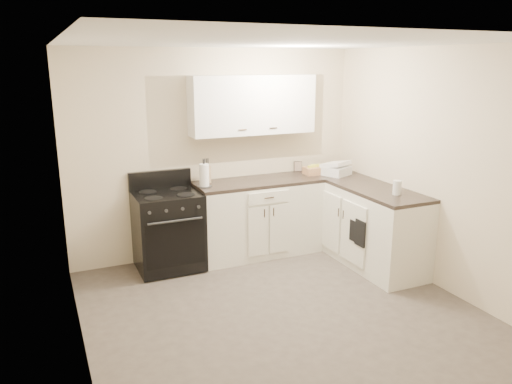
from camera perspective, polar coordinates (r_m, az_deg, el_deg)
name	(u,v)px	position (r m, az deg, el deg)	size (l,w,h in m)	color
floor	(281,312)	(4.96, 2.92, -13.49)	(3.60, 3.60, 0.00)	#473F38
ceiling	(285,42)	(4.38, 3.36, 16.75)	(3.60, 3.60, 0.00)	white
wall_back	(216,154)	(6.13, -4.58, 4.37)	(3.60, 3.60, 0.00)	beige
wall_right	(436,169)	(5.55, 19.92, 2.46)	(3.60, 3.60, 0.00)	beige
wall_left	(72,209)	(4.04, -20.24, -1.87)	(3.60, 3.60, 0.00)	beige
wall_front	(423,254)	(3.09, 18.59, -6.72)	(3.60, 3.60, 0.00)	beige
base_cabinets_back	(258,219)	(6.21, 0.21, -3.07)	(1.55, 0.60, 0.90)	silver
base_cabinets_right	(360,223)	(6.19, 11.85, -3.44)	(0.60, 1.90, 0.90)	silver
countertop_back	(258,182)	(6.08, 0.21, 1.16)	(1.55, 0.60, 0.04)	black
countertop_right	(363,185)	(6.06, 12.08, 0.79)	(0.60, 1.90, 0.04)	black
upper_cabinets	(253,105)	(6.07, -0.37, 9.94)	(1.55, 0.30, 0.70)	white
stove	(168,231)	(5.83, -9.99, -4.38)	(0.73, 0.63, 0.89)	black
knife_block	(206,175)	(5.95, -5.74, 2.00)	(0.09, 0.08, 0.21)	tan
paper_towel	(204,175)	(5.77, -5.94, 1.89)	(0.11, 0.11, 0.27)	white
picture_frame	(298,166)	(6.59, 4.80, 2.94)	(0.11, 0.01, 0.13)	black
wicker_basket	(315,171)	(6.45, 6.76, 2.45)	(0.28, 0.18, 0.09)	tan
countertop_grill	(336,171)	(6.44, 9.15, 2.43)	(0.31, 0.29, 0.11)	white
glass_jar	(397,188)	(5.62, 15.82, 0.49)	(0.09, 0.09, 0.16)	silver
oven_mitt_near	(360,233)	(5.65, 11.82, -4.63)	(0.02, 0.17, 0.30)	black
oven_mitt_far	(354,231)	(5.75, 11.10, -4.39)	(0.02, 0.14, 0.24)	black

